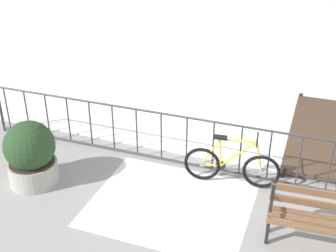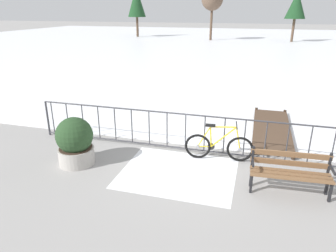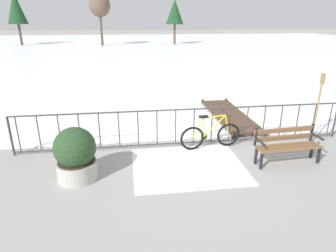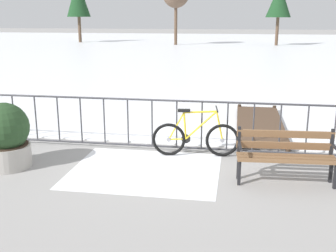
# 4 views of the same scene
# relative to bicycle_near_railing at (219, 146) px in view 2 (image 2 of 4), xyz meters

# --- Properties ---
(ground_plane) EXTENTS (160.00, 160.00, 0.00)m
(ground_plane) POSITION_rel_bicycle_near_railing_xyz_m (-0.66, 0.26, -0.37)
(ground_plane) COLOR gray
(frozen_pond) EXTENTS (80.00, 56.00, 0.03)m
(frozen_pond) POSITION_rel_bicycle_near_railing_xyz_m (-0.66, 28.66, -0.35)
(frozen_pond) COLOR white
(frozen_pond) RESTS_ON ground
(snow_patch) EXTENTS (2.64, 2.19, 0.01)m
(snow_patch) POSITION_rel_bicycle_near_railing_xyz_m (-0.80, -0.94, -0.36)
(snow_patch) COLOR white
(snow_patch) RESTS_ON ground
(railing_fence) EXTENTS (9.06, 0.06, 1.07)m
(railing_fence) POSITION_rel_bicycle_near_railing_xyz_m (-0.66, 0.26, 0.19)
(railing_fence) COLOR #38383D
(railing_fence) RESTS_ON ground
(bicycle_near_railing) EXTENTS (1.71, 0.52, 0.97)m
(bicycle_near_railing) POSITION_rel_bicycle_near_railing_xyz_m (0.00, 0.00, 0.00)
(bicycle_near_railing) COLOR black
(bicycle_near_railing) RESTS_ON ground
(park_bench) EXTENTS (1.63, 0.58, 0.89)m
(park_bench) POSITION_rel_bicycle_near_railing_xyz_m (1.60, -1.05, 0.14)
(park_bench) COLOR brown
(park_bench) RESTS_ON ground
(planter_with_shrub) EXTENTS (0.90, 0.90, 1.20)m
(planter_with_shrub) POSITION_rel_bicycle_near_railing_xyz_m (-3.34, -1.18, 0.22)
(planter_with_shrub) COLOR #ADA8A0
(planter_with_shrub) RESTS_ON ground
(wooden_dock) EXTENTS (1.10, 3.71, 0.20)m
(wooden_dock) POSITION_rel_bicycle_near_railing_xyz_m (1.35, 2.36, -0.25)
(wooden_dock) COLOR #4C3828
(wooden_dock) RESTS_ON ground
(tree_far_west) EXTENTS (2.27, 2.27, 5.52)m
(tree_far_west) POSITION_rel_bicycle_near_railing_xyz_m (4.20, 32.34, 3.62)
(tree_far_west) COLOR brown
(tree_far_west) RESTS_ON ground
(tree_west_mid) EXTENTS (2.38, 2.38, 6.38)m
(tree_west_mid) POSITION_rel_bicycle_near_railing_xyz_m (-15.45, 33.91, 4.07)
(tree_west_mid) COLOR brown
(tree_west_mid) RESTS_ON ground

